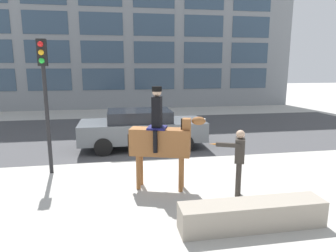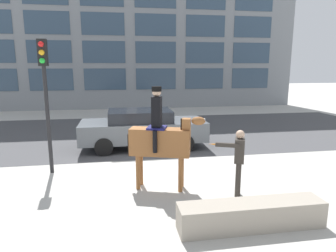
% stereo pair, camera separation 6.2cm
% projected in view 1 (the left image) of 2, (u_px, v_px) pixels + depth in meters
% --- Properties ---
extents(ground_plane, '(80.00, 80.00, 0.00)m').
position_uv_depth(ground_plane, '(150.00, 165.00, 9.48)').
color(ground_plane, '#B2AFA8').
extents(road_surface, '(24.77, 8.50, 0.01)m').
position_uv_depth(road_surface, '(139.00, 132.00, 14.07)').
color(road_surface, '#444447').
rests_on(road_surface, ground_plane).
extents(office_building_facade, '(24.77, 0.33, 14.94)m').
position_uv_depth(office_building_facade, '(127.00, 0.00, 20.54)').
color(office_building_facade, gray).
rests_on(office_building_facade, ground_plane).
extents(mounted_horse_lead, '(1.89, 0.88, 2.59)m').
position_uv_depth(mounted_horse_lead, '(161.00, 139.00, 7.44)').
color(mounted_horse_lead, brown).
rests_on(mounted_horse_lead, ground_plane).
extents(pedestrian_bystander, '(0.91, 0.45, 1.62)m').
position_uv_depth(pedestrian_bystander, '(239.00, 157.00, 7.08)').
color(pedestrian_bystander, '#332D28').
rests_on(pedestrian_bystander, ground_plane).
extents(street_car_near_lane, '(4.67, 1.91, 1.45)m').
position_uv_depth(street_car_near_lane, '(142.00, 128.00, 11.33)').
color(street_car_near_lane, '#51565B').
rests_on(street_car_near_lane, ground_plane).
extents(traffic_light, '(0.24, 0.29, 3.79)m').
position_uv_depth(traffic_light, '(45.00, 85.00, 8.26)').
color(traffic_light, black).
rests_on(traffic_light, ground_plane).
extents(planter_ledge, '(2.86, 0.56, 0.52)m').
position_uv_depth(planter_ledge, '(252.00, 215.00, 5.78)').
color(planter_ledge, '#9E9384').
rests_on(planter_ledge, ground_plane).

